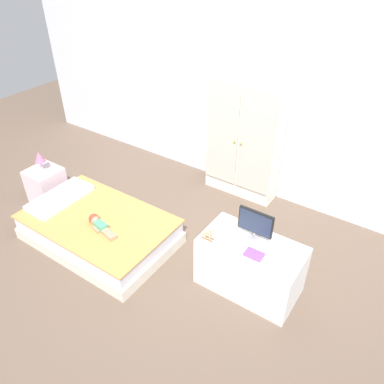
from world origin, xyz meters
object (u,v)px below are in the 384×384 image
(bed, at_px, (99,229))
(tv_monitor, at_px, (256,223))
(rocking_horse_toy, at_px, (209,234))
(nightstand, at_px, (47,185))
(wardrobe, at_px, (244,138))
(tv_stand, at_px, (250,266))
(table_lamp, at_px, (39,158))
(book_purple, at_px, (254,254))
(doll, at_px, (98,223))

(bed, relative_size, tv_monitor, 4.86)
(tv_monitor, bearing_deg, rocking_horse_toy, -142.96)
(bed, xyz_separation_m, nightstand, (-1.00, 0.17, 0.06))
(wardrobe, xyz_separation_m, rocking_horse_toy, (0.43, -1.41, -0.16))
(nightstand, bearing_deg, tv_stand, 3.06)
(table_lamp, distance_m, book_purple, 2.58)
(doll, xyz_separation_m, tv_stand, (1.42, 0.38, -0.07))
(bed, bearing_deg, doll, -38.30)
(table_lamp, distance_m, rocking_horse_toy, 2.19)
(wardrobe, bearing_deg, doll, -111.55)
(bed, bearing_deg, tv_stand, 11.29)
(rocking_horse_toy, distance_m, book_purple, 0.40)
(wardrobe, xyz_separation_m, book_purple, (0.83, -1.36, -0.21))
(nightstand, height_order, wardrobe, wardrobe)
(tv_monitor, height_order, book_purple, tv_monitor)
(wardrobe, bearing_deg, bed, -115.64)
(nightstand, bearing_deg, doll, -12.65)
(tv_monitor, xyz_separation_m, rocking_horse_toy, (-0.30, -0.23, -0.10))
(rocking_horse_toy, bearing_deg, tv_monitor, 37.04)
(doll, height_order, wardrobe, wardrobe)
(tv_monitor, relative_size, book_purple, 2.02)
(table_lamp, height_order, tv_stand, table_lamp)
(bed, bearing_deg, tv_monitor, 14.42)
(tv_stand, bearing_deg, wardrobe, 121.34)
(wardrobe, distance_m, rocking_horse_toy, 1.48)
(doll, bearing_deg, bed, 141.70)
(nightstand, relative_size, rocking_horse_toy, 3.11)
(bed, xyz_separation_m, rocking_horse_toy, (1.18, 0.15, 0.42))
(doll, relative_size, book_purple, 2.61)
(tv_monitor, bearing_deg, tv_stand, -68.81)
(bed, xyz_separation_m, book_purple, (1.58, 0.20, 0.36))
(table_lamp, height_order, tv_monitor, tv_monitor)
(doll, distance_m, rocking_horse_toy, 1.13)
(doll, relative_size, tv_stand, 0.46)
(nightstand, relative_size, table_lamp, 1.76)
(wardrobe, relative_size, tv_stand, 1.68)
(tv_stand, distance_m, rocking_horse_toy, 0.48)
(wardrobe, distance_m, tv_stand, 1.55)
(tv_stand, relative_size, book_purple, 5.71)
(bed, xyz_separation_m, tv_stand, (1.52, 0.30, 0.11))
(doll, height_order, tv_stand, tv_stand)
(bed, height_order, table_lamp, table_lamp)
(nightstand, distance_m, tv_monitor, 2.54)
(nightstand, bearing_deg, bed, -9.51)
(book_purple, bearing_deg, rocking_horse_toy, -173.68)
(tv_monitor, relative_size, rocking_horse_toy, 2.35)
(bed, height_order, doll, doll)
(table_lamp, bearing_deg, nightstand, 0.00)
(wardrobe, bearing_deg, rocking_horse_toy, -72.88)
(nightstand, bearing_deg, table_lamp, 180.00)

